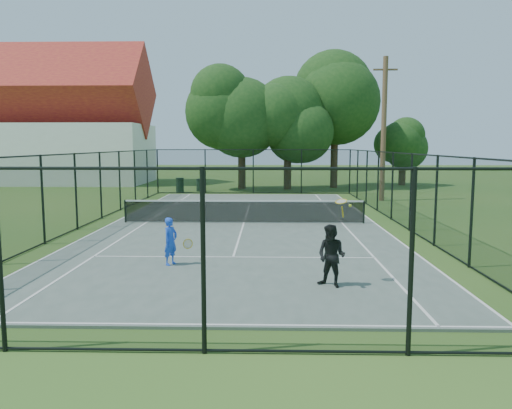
{
  "coord_description": "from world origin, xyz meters",
  "views": [
    {
      "loc": [
        1.02,
        -20.65,
        3.34
      ],
      "look_at": [
        0.58,
        -3.0,
        1.2
      ],
      "focal_mm": 35.0,
      "sensor_mm": 36.0,
      "label": 1
    }
  ],
  "objects_px": {
    "trash_bin_left": "(180,185)",
    "player_black": "(332,256)",
    "utility_pole": "(384,129)",
    "tennis_net": "(244,211)",
    "trash_bin_right": "(200,185)",
    "player_blue": "(171,241)"
  },
  "relations": [
    {
      "from": "trash_bin_left",
      "to": "player_black",
      "type": "height_order",
      "value": "player_black"
    },
    {
      "from": "player_black",
      "to": "utility_pole",
      "type": "bearing_deg",
      "value": 73.94
    },
    {
      "from": "tennis_net",
      "to": "player_black",
      "type": "distance_m",
      "value": 9.68
    },
    {
      "from": "trash_bin_left",
      "to": "trash_bin_right",
      "type": "xyz_separation_m",
      "value": [
        1.32,
        0.74,
        -0.06
      ]
    },
    {
      "from": "trash_bin_right",
      "to": "trash_bin_left",
      "type": "bearing_deg",
      "value": -150.9
    },
    {
      "from": "trash_bin_left",
      "to": "player_black",
      "type": "distance_m",
      "value": 24.41
    },
    {
      "from": "tennis_net",
      "to": "trash_bin_left",
      "type": "relative_size",
      "value": 9.97
    },
    {
      "from": "utility_pole",
      "to": "player_black",
      "type": "xyz_separation_m",
      "value": [
        -5.28,
        -18.36,
        -3.46
      ]
    },
    {
      "from": "tennis_net",
      "to": "player_black",
      "type": "relative_size",
      "value": 4.98
    },
    {
      "from": "utility_pole",
      "to": "player_black",
      "type": "bearing_deg",
      "value": -106.06
    },
    {
      "from": "trash_bin_left",
      "to": "utility_pole",
      "type": "bearing_deg",
      "value": -20.51
    },
    {
      "from": "trash_bin_right",
      "to": "player_blue",
      "type": "xyz_separation_m",
      "value": [
        2.18,
        -21.9,
        0.26
      ]
    },
    {
      "from": "trash_bin_left",
      "to": "player_black",
      "type": "xyz_separation_m",
      "value": [
        7.62,
        -23.19,
        0.28
      ]
    },
    {
      "from": "player_blue",
      "to": "player_black",
      "type": "xyz_separation_m",
      "value": [
        4.12,
        -2.02,
        0.08
      ]
    },
    {
      "from": "tennis_net",
      "to": "player_black",
      "type": "xyz_separation_m",
      "value": [
        2.48,
        -9.36,
        0.21
      ]
    },
    {
      "from": "trash_bin_left",
      "to": "player_blue",
      "type": "distance_m",
      "value": 21.45
    },
    {
      "from": "tennis_net",
      "to": "trash_bin_right",
      "type": "bearing_deg",
      "value": 104.69
    },
    {
      "from": "trash_bin_left",
      "to": "player_blue",
      "type": "relative_size",
      "value": 0.78
    },
    {
      "from": "tennis_net",
      "to": "utility_pole",
      "type": "relative_size",
      "value": 1.2
    },
    {
      "from": "utility_pole",
      "to": "player_blue",
      "type": "bearing_deg",
      "value": -119.92
    },
    {
      "from": "tennis_net",
      "to": "trash_bin_right",
      "type": "distance_m",
      "value": 15.06
    },
    {
      "from": "tennis_net",
      "to": "player_blue",
      "type": "height_order",
      "value": "player_blue"
    }
  ]
}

